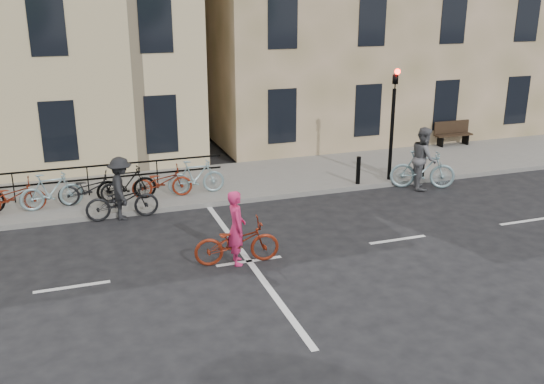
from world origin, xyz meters
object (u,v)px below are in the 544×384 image
object	(u,v)px
bench	(452,132)
cyclist_dark	(122,195)
cyclist_pink	(237,238)
cyclist_grey	(423,164)
traffic_light	(393,111)

from	to	relation	value
bench	cyclist_dark	size ratio (longest dim) A/B	0.80
cyclist_pink	cyclist_dark	xyz separation A→B (m)	(-2.22, 3.87, 0.08)
cyclist_pink	cyclist_grey	xyz separation A→B (m)	(7.25, 3.55, 0.20)
cyclist_grey	cyclist_dark	world-z (taller)	cyclist_grey
bench	cyclist_pink	distance (m)	13.66
bench	cyclist_pink	world-z (taller)	cyclist_pink
cyclist_pink	cyclist_dark	world-z (taller)	cyclist_dark
bench	cyclist_grey	distance (m)	5.79
bench	cyclist_pink	xyz separation A→B (m)	(-11.28, -7.71, -0.06)
traffic_light	cyclist_pink	size ratio (longest dim) A/B	1.89
traffic_light	cyclist_grey	distance (m)	1.96
cyclist_dark	traffic_light	bearing A→B (deg)	-87.57
traffic_light	cyclist_grey	size ratio (longest dim) A/B	1.82
bench	cyclist_pink	bearing A→B (deg)	-145.67
bench	cyclist_grey	size ratio (longest dim) A/B	0.75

